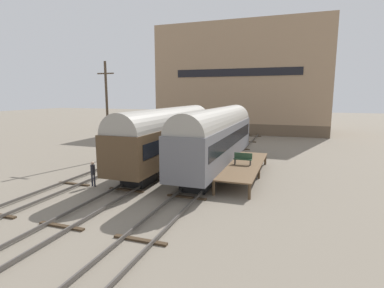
% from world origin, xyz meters
% --- Properties ---
extents(ground_plane, '(200.00, 200.00, 0.00)m').
position_xyz_m(ground_plane, '(0.00, 0.00, 0.00)').
color(ground_plane, slate).
extents(track_left, '(2.60, 60.00, 0.26)m').
position_xyz_m(track_left, '(-4.36, 0.00, 0.14)').
color(track_left, '#4C4742').
rests_on(track_left, ground).
extents(track_middle, '(2.60, 60.00, 0.26)m').
position_xyz_m(track_middle, '(0.00, 0.00, 0.14)').
color(track_middle, '#4C4742').
rests_on(track_middle, ground).
extents(track_right, '(2.60, 60.00, 0.26)m').
position_xyz_m(track_right, '(4.36, 0.00, 0.14)').
color(track_right, '#4C4742').
rests_on(track_right, ground).
extents(train_car_brown, '(3.11, 16.09, 5.32)m').
position_xyz_m(train_car_brown, '(0.00, 4.03, 3.01)').
color(train_car_brown, black).
rests_on(train_car_brown, ground).
extents(train_car_grey, '(2.95, 16.86, 5.36)m').
position_xyz_m(train_car_grey, '(4.36, 4.57, 3.06)').
color(train_car_grey, black).
rests_on(train_car_grey, ground).
extents(station_platform, '(2.60, 10.26, 1.05)m').
position_xyz_m(station_platform, '(6.98, 3.02, 0.96)').
color(station_platform, brown).
rests_on(station_platform, ground).
extents(bench, '(1.40, 0.40, 0.91)m').
position_xyz_m(bench, '(6.89, 2.86, 1.54)').
color(bench, '#2D4C33').
rests_on(bench, station_platform).
extents(person_worker, '(0.32, 0.32, 1.81)m').
position_xyz_m(person_worker, '(-2.72, -2.92, 1.10)').
color(person_worker, '#282833').
rests_on(person_worker, ground).
extents(utility_pole, '(1.80, 0.24, 9.62)m').
position_xyz_m(utility_pole, '(-6.98, 5.19, 4.98)').
color(utility_pole, '#473828').
rests_on(utility_pole, ground).
extents(warehouse_building, '(28.51, 13.52, 18.06)m').
position_xyz_m(warehouse_building, '(1.31, 34.95, 9.03)').
color(warehouse_building, brown).
rests_on(warehouse_building, ground).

